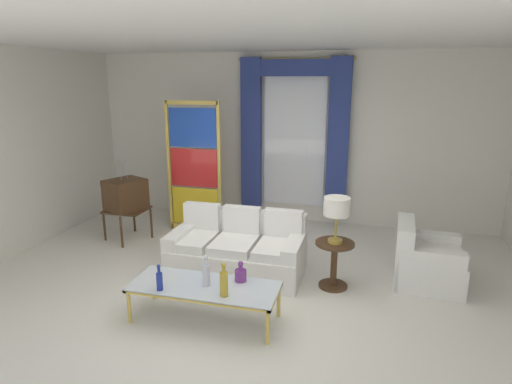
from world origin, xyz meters
name	(u,v)px	position (x,y,z in m)	size (l,w,h in m)	color
ground_plane	(243,294)	(0.00, 0.00, 0.00)	(16.00, 16.00, 0.00)	silver
wall_rear	(291,139)	(0.00, 3.06, 1.50)	(8.00, 0.12, 3.00)	white
wall_left	(15,152)	(-3.66, 0.60, 1.50)	(0.12, 7.00, 3.00)	white
ceiling_slab	(260,37)	(0.00, 0.80, 3.02)	(8.00, 7.60, 0.04)	white
curtained_window	(294,126)	(0.09, 2.89, 1.74)	(2.00, 0.17, 2.70)	white
couch_white_long	(238,250)	(-0.25, 0.62, 0.30)	(1.77, 0.94, 0.86)	white
coffee_table	(204,288)	(-0.24, -0.65, 0.38)	(1.59, 0.61, 0.41)	silver
bottle_blue_decanter	(224,282)	(0.04, -0.81, 0.56)	(0.08, 0.08, 0.36)	gold
bottle_crystal_tall	(159,280)	(-0.64, -0.86, 0.52)	(0.07, 0.07, 0.28)	navy
bottle_amber_squat	(241,274)	(0.11, -0.45, 0.49)	(0.13, 0.13, 0.23)	#753384
bottle_ruby_flask	(206,273)	(-0.21, -0.65, 0.55)	(0.08, 0.08, 0.35)	silver
vintage_tv	(126,196)	(-2.33, 1.31, 0.73)	(0.71, 0.75, 1.35)	#472D19
armchair_white	(424,262)	(2.13, 0.87, 0.29)	(0.87, 0.87, 0.80)	white
stained_glass_divider	(194,170)	(-1.43, 1.97, 1.06)	(0.95, 0.05, 2.20)	gold
peacock_figurine	(204,228)	(-1.10, 1.53, 0.22)	(0.44, 0.60, 0.50)	beige
round_side_table	(334,260)	(1.04, 0.48, 0.36)	(0.48, 0.48, 0.59)	#472D19
table_lamp_brass	(337,208)	(1.04, 0.48, 1.03)	(0.32, 0.32, 0.57)	#B29338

